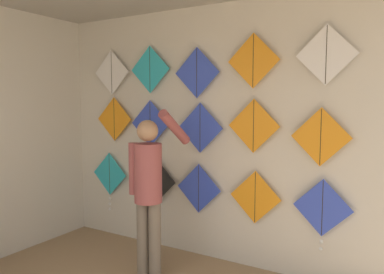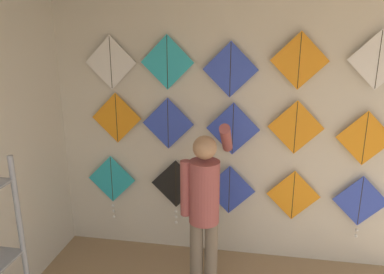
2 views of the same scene
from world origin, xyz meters
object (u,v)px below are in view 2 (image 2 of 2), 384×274
Objects in this scene: kite_3 at (293,195)px; kite_7 at (233,129)px; kite_4 at (360,203)px; kite_0 at (112,182)px; kite_13 at (299,61)px; kite_5 at (117,118)px; kite_6 at (168,124)px; shopkeeper at (204,203)px; kite_9 at (365,138)px; kite_14 at (379,60)px; kite_11 at (167,62)px; kite_10 at (111,63)px; kite_1 at (176,187)px; kite_8 at (296,128)px; kite_12 at (230,70)px; kite_2 at (229,190)px.

kite_7 reaches higher than kite_3.
kite_3 is at bearing 179.94° from kite_4.
kite_13 is at bearing 0.03° from kite_0.
kite_5 is at bearing 180.00° from kite_7.
kite_0 is 1.38× the size of kite_6.
kite_7 is at bearing 180.00° from kite_13.
shopkeeper is 1.10m from kite_3.
kite_14 is (0.02, 0.00, 0.75)m from kite_9.
kite_10 is at bearing 180.00° from kite_11.
kite_14 is (2.00, 0.00, 0.69)m from kite_6.
kite_5 reaches higher than shopkeeper.
kite_10 is (-2.57, 0.00, 0.69)m from kite_9.
kite_4 is 2.70m from kite_5.
kite_11 is at bearing 179.98° from kite_4.
kite_3 is 2.05m from kite_5.
kite_1 is at bearing -0.08° from kite_10.
kite_11 reaches higher than kite_4.
kite_8 is 0.66m from kite_13.
kite_6 is at bearing 179.25° from kite_1.
kite_13 is (0.65, 0.00, 0.09)m from kite_12.
kite_10 is at bearing 180.00° from kite_14.
kite_4 is 1.91m from kite_12.
kite_9 is (0.63, 0.00, 0.66)m from kite_3.
kite_3 is 1.00× the size of kite_13.
shopkeeper is 1.74m from kite_10.
kite_10 is (-1.90, 0.00, 0.61)m from kite_8.
kite_8 is (1.88, 0.00, -0.02)m from kite_5.
kite_8 is 1.00× the size of kite_10.
kite_7 is at bearing 0.00° from kite_12.
kite_10 is 1.00× the size of kite_14.
kite_3 is at bearing 0.00° from kite_10.
kite_10 reaches higher than kite_3.
kite_7 is at bearing 67.55° from shopkeeper.
kite_2 is (1.33, 0.00, 0.01)m from kite_0.
kite_13 is 1.00× the size of kite_14.
shopkeeper is 3.05× the size of kite_10.
kite_8 is 1.00× the size of kite_14.
kite_7 is 0.60m from kite_12.
kite_10 reaches higher than kite_6.
kite_6 reaches higher than kite_7.
kite_14 is at bearing 17.94° from shopkeeper.
kite_4 is 0.69m from kite_9.
kite_5 is at bearing 180.00° from kite_12.
kite_12 is (-1.33, 0.00, 0.64)m from kite_9.
kite_3 is at bearing 0.00° from kite_11.
kite_13 is at bearing 0.00° from kite_2.
shopkeeper reaches higher than kite_0.
kite_11 is at bearing 180.00° from kite_14.
kite_9 reaches higher than kite_3.
kite_6 reaches higher than kite_3.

